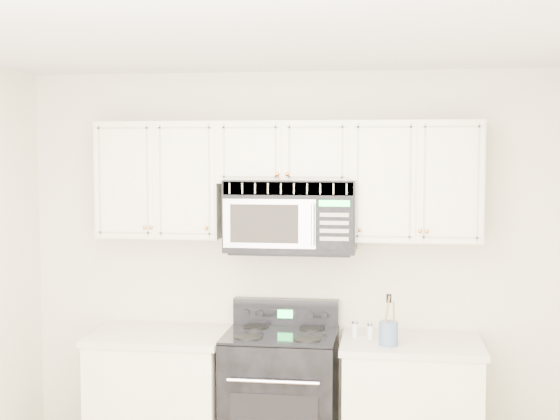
# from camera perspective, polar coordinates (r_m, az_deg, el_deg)

# --- Properties ---
(room) EXTENTS (3.51, 3.51, 2.61)m
(room) POSITION_cam_1_polar(r_m,az_deg,el_deg) (3.50, -2.99, -8.59)
(room) COLOR olive
(room) RESTS_ON ground
(base_cabinet_left) EXTENTS (0.86, 0.65, 0.92)m
(base_cabinet_left) POSITION_cam_1_polar(r_m,az_deg,el_deg) (5.27, -8.70, -14.04)
(base_cabinet_left) COLOR white
(base_cabinet_left) RESTS_ON ground
(base_cabinet_right) EXTENTS (0.86, 0.65, 0.92)m
(base_cabinet_right) POSITION_cam_1_polar(r_m,az_deg,el_deg) (5.06, 9.54, -14.81)
(base_cabinet_right) COLOR white
(base_cabinet_right) RESTS_ON ground
(range) EXTENTS (0.70, 0.64, 1.10)m
(range) POSITION_cam_1_polar(r_m,az_deg,el_deg) (5.10, 0.06, -13.91)
(range) COLOR black
(range) RESTS_ON ground
(upper_cabinets) EXTENTS (2.44, 0.37, 0.75)m
(upper_cabinets) POSITION_cam_1_polar(r_m,az_deg,el_deg) (4.98, 0.46, 2.63)
(upper_cabinets) COLOR white
(upper_cabinets) RESTS_ON ground
(microwave) EXTENTS (0.82, 0.46, 0.45)m
(microwave) POSITION_cam_1_polar(r_m,az_deg,el_deg) (4.94, 0.84, -0.37)
(microwave) COLOR black
(microwave) RESTS_ON ground
(utensil_crock) EXTENTS (0.11, 0.11, 0.31)m
(utensil_crock) POSITION_cam_1_polar(r_m,az_deg,el_deg) (4.76, 7.94, -8.88)
(utensil_crock) COLOR #49617A
(utensil_crock) RESTS_ON base_cabinet_right
(shaker_salt) EXTENTS (0.04, 0.04, 0.10)m
(shaker_salt) POSITION_cam_1_polar(r_m,az_deg,el_deg) (4.95, 5.51, -8.64)
(shaker_salt) COLOR silver
(shaker_salt) RESTS_ON base_cabinet_right
(shaker_pepper) EXTENTS (0.04, 0.04, 0.10)m
(shaker_pepper) POSITION_cam_1_polar(r_m,az_deg,el_deg) (4.90, 6.64, -8.78)
(shaker_pepper) COLOR silver
(shaker_pepper) RESTS_ON base_cabinet_right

